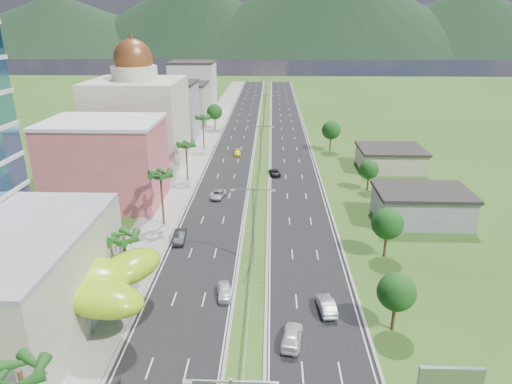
# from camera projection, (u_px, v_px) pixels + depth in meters

# --- Properties ---
(ground) EXTENTS (500.00, 500.00, 0.00)m
(ground) POSITION_uv_depth(u_px,v_px,m) (250.00, 301.00, 55.69)
(ground) COLOR #2D5119
(ground) RESTS_ON ground
(road_left) EXTENTS (11.00, 260.00, 0.04)m
(road_left) POSITION_uv_depth(u_px,v_px,m) (239.00, 133.00, 140.22)
(road_left) COLOR black
(road_left) RESTS_ON ground
(road_right) EXTENTS (11.00, 260.00, 0.04)m
(road_right) POSITION_uv_depth(u_px,v_px,m) (288.00, 133.00, 139.75)
(road_right) COLOR black
(road_right) RESTS_ON ground
(sidewalk_left) EXTENTS (7.00, 260.00, 0.12)m
(sidewalk_left) POSITION_uv_depth(u_px,v_px,m) (208.00, 133.00, 140.51)
(sidewalk_left) COLOR gray
(sidewalk_left) RESTS_ON ground
(median_guardrail) EXTENTS (0.10, 216.06, 0.76)m
(median_guardrail) POSITION_uv_depth(u_px,v_px,m) (262.00, 146.00, 122.91)
(median_guardrail) COLOR gray
(median_guardrail) RESTS_ON ground
(streetlight_median_b) EXTENTS (6.04, 0.25, 11.00)m
(streetlight_median_b) POSITION_uv_depth(u_px,v_px,m) (253.00, 217.00, 62.70)
(streetlight_median_b) COLOR gray
(streetlight_median_b) RESTS_ON ground
(streetlight_median_c) EXTENTS (6.04, 0.25, 11.00)m
(streetlight_median_c) POSITION_uv_depth(u_px,v_px,m) (260.00, 144.00, 100.17)
(streetlight_median_c) COLOR gray
(streetlight_median_c) RESTS_ON ground
(streetlight_median_d) EXTENTS (6.04, 0.25, 11.00)m
(streetlight_median_d) POSITION_uv_depth(u_px,v_px,m) (264.00, 108.00, 142.32)
(streetlight_median_d) COLOR gray
(streetlight_median_d) RESTS_ON ground
(streetlight_median_e) EXTENTS (6.04, 0.25, 11.00)m
(streetlight_median_e) POSITION_uv_depth(u_px,v_px,m) (266.00, 89.00, 184.48)
(streetlight_median_e) COLOR gray
(streetlight_median_e) RESTS_ON ground
(lime_canopy) EXTENTS (18.00, 15.00, 7.40)m
(lime_canopy) POSITION_uv_depth(u_px,v_px,m) (69.00, 279.00, 50.83)
(lime_canopy) COLOR #94C813
(lime_canopy) RESTS_ON ground
(pink_shophouse) EXTENTS (20.00, 15.00, 15.00)m
(pink_shophouse) POSITION_uv_depth(u_px,v_px,m) (106.00, 164.00, 83.93)
(pink_shophouse) COLOR #C24F53
(pink_shophouse) RESTS_ON ground
(domed_building) EXTENTS (20.00, 20.00, 28.70)m
(domed_building) POSITION_uv_depth(u_px,v_px,m) (139.00, 118.00, 104.13)
(domed_building) COLOR beige
(domed_building) RESTS_ON ground
(midrise_grey) EXTENTS (16.00, 15.00, 16.00)m
(midrise_grey) POSITION_uv_depth(u_px,v_px,m) (167.00, 113.00, 128.69)
(midrise_grey) COLOR gray
(midrise_grey) RESTS_ON ground
(midrise_beige) EXTENTS (16.00, 15.00, 13.00)m
(midrise_beige) POSITION_uv_depth(u_px,v_px,m) (182.00, 105.00, 149.82)
(midrise_beige) COLOR #A49F87
(midrise_beige) RESTS_ON ground
(midrise_white) EXTENTS (16.00, 15.00, 18.00)m
(midrise_white) POSITION_uv_depth(u_px,v_px,m) (193.00, 88.00, 170.49)
(midrise_white) COLOR silver
(midrise_white) RESTS_ON ground
(shed_near) EXTENTS (15.00, 10.00, 5.00)m
(shed_near) POSITION_uv_depth(u_px,v_px,m) (421.00, 207.00, 77.35)
(shed_near) COLOR gray
(shed_near) RESTS_ON ground
(shed_far) EXTENTS (14.00, 12.00, 4.40)m
(shed_far) POSITION_uv_depth(u_px,v_px,m) (390.00, 159.00, 105.49)
(shed_far) COLOR #A49F87
(shed_far) RESTS_ON ground
(palm_tree_a) EXTENTS (3.60, 3.60, 9.10)m
(palm_tree_a) POSITION_uv_depth(u_px,v_px,m) (20.00, 376.00, 32.77)
(palm_tree_a) COLOR #47301C
(palm_tree_a) RESTS_ON ground
(palm_tree_b) EXTENTS (3.60, 3.60, 8.10)m
(palm_tree_b) POSITION_uv_depth(u_px,v_px,m) (124.00, 239.00, 55.59)
(palm_tree_b) COLOR #47301C
(palm_tree_b) RESTS_ON ground
(palm_tree_c) EXTENTS (3.60, 3.60, 9.60)m
(palm_tree_c) POSITION_uv_depth(u_px,v_px,m) (160.00, 176.00, 73.82)
(palm_tree_c) COLOR #47301C
(palm_tree_c) RESTS_ON ground
(palm_tree_d) EXTENTS (3.60, 3.60, 8.60)m
(palm_tree_d) POSITION_uv_depth(u_px,v_px,m) (186.00, 146.00, 95.70)
(palm_tree_d) COLOR #47301C
(palm_tree_d) RESTS_ON ground
(palm_tree_e) EXTENTS (3.60, 3.60, 9.40)m
(palm_tree_e) POSITION_uv_depth(u_px,v_px,m) (203.00, 119.00, 118.85)
(palm_tree_e) COLOR #47301C
(palm_tree_e) RESTS_ON ground
(leafy_tree_lfar) EXTENTS (4.90, 4.90, 8.05)m
(leafy_tree_lfar) POSITION_uv_depth(u_px,v_px,m) (215.00, 112.00, 143.22)
(leafy_tree_lfar) COLOR #47301C
(leafy_tree_lfar) RESTS_ON ground
(leafy_tree_ra) EXTENTS (4.20, 4.20, 6.90)m
(leafy_tree_ra) POSITION_uv_depth(u_px,v_px,m) (397.00, 292.00, 48.83)
(leafy_tree_ra) COLOR #47301C
(leafy_tree_ra) RESTS_ON ground
(leafy_tree_rb) EXTENTS (4.55, 4.55, 7.47)m
(leafy_tree_rb) POSITION_uv_depth(u_px,v_px,m) (388.00, 224.00, 64.52)
(leafy_tree_rb) COLOR #47301C
(leafy_tree_rb) RESTS_ON ground
(leafy_tree_rc) EXTENTS (3.85, 3.85, 6.33)m
(leafy_tree_rc) POSITION_uv_depth(u_px,v_px,m) (369.00, 170.00, 90.94)
(leafy_tree_rc) COLOR #47301C
(leafy_tree_rc) RESTS_ON ground
(leafy_tree_rd) EXTENTS (4.90, 4.90, 8.05)m
(leafy_tree_rd) POSITION_uv_depth(u_px,v_px,m) (331.00, 130.00, 118.75)
(leafy_tree_rd) COLOR #47301C
(leafy_tree_rd) RESTS_ON ground
(mountain_ridge) EXTENTS (860.00, 140.00, 90.00)m
(mountain_ridge) POSITION_uv_depth(u_px,v_px,m) (327.00, 55.00, 475.32)
(mountain_ridge) COLOR black
(mountain_ridge) RESTS_ON ground
(car_white_near_left) EXTENTS (2.22, 4.33, 1.41)m
(car_white_near_left) POSITION_uv_depth(u_px,v_px,m) (224.00, 291.00, 56.25)
(car_white_near_left) COLOR white
(car_white_near_left) RESTS_ON road_left
(car_dark_left) EXTENTS (2.07, 4.99, 1.61)m
(car_dark_left) POSITION_uv_depth(u_px,v_px,m) (180.00, 236.00, 70.52)
(car_dark_left) COLOR black
(car_dark_left) RESTS_ON road_left
(car_silver_mid_left) EXTENTS (3.00, 5.24, 1.38)m
(car_silver_mid_left) POSITION_uv_depth(u_px,v_px,m) (218.00, 194.00, 88.08)
(car_silver_mid_left) COLOR #A0A3A8
(car_silver_mid_left) RESTS_ON road_left
(car_yellow_far_left) EXTENTS (2.21, 4.47, 1.25)m
(car_yellow_far_left) POSITION_uv_depth(u_px,v_px,m) (237.00, 153.00, 116.61)
(car_yellow_far_left) COLOR yellow
(car_yellow_far_left) RESTS_ON road_left
(car_white_near_right) EXTENTS (2.80, 5.26, 1.70)m
(car_white_near_right) POSITION_uv_depth(u_px,v_px,m) (292.00, 336.00, 48.02)
(car_white_near_right) COLOR silver
(car_white_near_right) RESTS_ON road_right
(car_silver_right) EXTENTS (2.24, 4.97, 1.58)m
(car_silver_right) POSITION_uv_depth(u_px,v_px,m) (326.00, 305.00, 53.41)
(car_silver_right) COLOR #B8BCC0
(car_silver_right) RESTS_ON road_right
(car_dark_far_right) EXTENTS (2.93, 5.02, 1.31)m
(car_dark_far_right) POSITION_uv_depth(u_px,v_px,m) (274.00, 172.00, 101.29)
(car_dark_far_right) COLOR black
(car_dark_far_right) RESTS_ON road_right
(motorcycle) EXTENTS (0.88, 2.02, 1.25)m
(motorcycle) POSITION_uv_depth(u_px,v_px,m) (118.00, 383.00, 42.00)
(motorcycle) COLOR black
(motorcycle) RESTS_ON road_left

